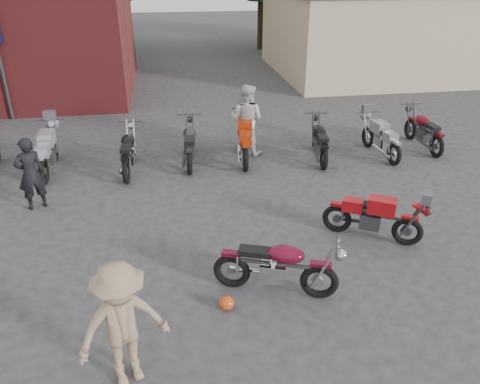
{
  "coord_description": "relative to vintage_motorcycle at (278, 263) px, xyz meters",
  "views": [
    {
      "loc": [
        -1.72,
        -5.87,
        4.68
      ],
      "look_at": [
        -0.5,
        1.64,
        0.9
      ],
      "focal_mm": 35.0,
      "sensor_mm": 36.0,
      "label": 1
    }
  ],
  "objects": [
    {
      "name": "ground",
      "position": [
        0.21,
        0.16,
        -0.54
      ],
      "size": [
        90.0,
        90.0,
        0.0
      ],
      "primitive_type": "plane",
      "color": "#2D2D2F"
    },
    {
      "name": "stucco_building",
      "position": [
        8.71,
        15.16,
        1.21
      ],
      "size": [
        10.0,
        8.0,
        3.5
      ],
      "primitive_type": "cube",
      "color": "tan",
      "rests_on": "ground"
    },
    {
      "name": "vintage_motorcycle",
      "position": [
        0.0,
        0.0,
        0.0
      ],
      "size": [
        1.98,
        1.24,
        1.09
      ],
      "primitive_type": null,
      "rotation": [
        0.0,
        0.0,
        -0.36
      ],
      "color": "#5A0B1F",
      "rests_on": "ground"
    },
    {
      "name": "sportbike",
      "position": [
        2.12,
        1.26,
        -0.03
      ],
      "size": [
        1.81,
        1.41,
        1.02
      ],
      "primitive_type": null,
      "rotation": [
        0.0,
        0.0,
        -0.54
      ],
      "color": "#AC0E14",
      "rests_on": "ground"
    },
    {
      "name": "helmet",
      "position": [
        -0.83,
        -0.26,
        -0.44
      ],
      "size": [
        0.29,
        0.29,
        0.21
      ],
      "primitive_type": "ellipsoid",
      "rotation": [
        0.0,
        0.0,
        -0.29
      ],
      "color": "red",
      "rests_on": "ground"
    },
    {
      "name": "person_dark",
      "position": [
        -4.34,
        3.55,
        0.23
      ],
      "size": [
        0.67,
        0.58,
        1.55
      ],
      "primitive_type": "imported",
      "rotation": [
        0.0,
        0.0,
        3.58
      ],
      "color": "black",
      "rests_on": "ground"
    },
    {
      "name": "person_light",
      "position": [
        0.56,
        5.94,
        0.38
      ],
      "size": [
        1.14,
        1.08,
        1.85
      ],
      "primitive_type": "imported",
      "rotation": [
        0.0,
        0.0,
        2.57
      ],
      "color": "beige",
      "rests_on": "ground"
    },
    {
      "name": "person_tan",
      "position": [
        -2.19,
        -1.36,
        0.31
      ],
      "size": [
        1.25,
        0.98,
        1.7
      ],
      "primitive_type": "imported",
      "rotation": [
        0.0,
        0.0,
        0.36
      ],
      "color": "#98795E",
      "rests_on": "ground"
    },
    {
      "name": "row_bike_1",
      "position": [
        -4.43,
        5.53,
        0.03
      ],
      "size": [
        0.72,
        2.01,
        1.16
      ],
      "primitive_type": null,
      "rotation": [
        0.0,
        0.0,
        1.6
      ],
      "color": "#9B9CA9",
      "rests_on": "ground"
    },
    {
      "name": "row_bike_2",
      "position": [
        -2.49,
        5.21,
        0.01
      ],
      "size": [
        0.73,
        1.96,
        1.12
      ],
      "primitive_type": null,
      "rotation": [
        0.0,
        0.0,
        1.52
      ],
      "color": "black",
      "rests_on": "ground"
    },
    {
      "name": "row_bike_3",
      "position": [
        -0.98,
        5.5,
        0.02
      ],
      "size": [
        0.81,
        2.0,
        1.13
      ],
      "primitive_type": null,
      "rotation": [
        0.0,
        0.0,
        1.48
      ],
      "color": "#272729",
      "rests_on": "ground"
    },
    {
      "name": "row_bike_4",
      "position": [
        0.44,
        5.51,
        0.07
      ],
      "size": [
        0.99,
        2.19,
        1.23
      ],
      "primitive_type": null,
      "rotation": [
        0.0,
        0.0,
        1.43
      ],
      "color": "#AA2F0E",
      "rests_on": "ground"
    },
    {
      "name": "row_bike_5",
      "position": [
        2.36,
        5.21,
        0.0
      ],
      "size": [
        0.91,
        1.97,
        1.1
      ],
      "primitive_type": null,
      "rotation": [
        0.0,
        0.0,
        1.42
      ],
      "color": "black",
      "rests_on": "ground"
    },
    {
      "name": "row_bike_6",
      "position": [
        4.01,
        5.2,
        -0.01
      ],
      "size": [
        0.79,
        1.89,
        1.07
      ],
      "primitive_type": null,
      "rotation": [
        0.0,
        0.0,
        1.67
      ],
      "color": "gray",
      "rests_on": "ground"
    },
    {
      "name": "row_bike_7",
      "position": [
        5.41,
        5.54,
        0.02
      ],
      "size": [
        0.65,
        1.94,
        1.12
      ],
      "primitive_type": null,
      "rotation": [
        0.0,
        0.0,
        1.58
      ],
      "color": "#570A13",
      "rests_on": "ground"
    }
  ]
}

